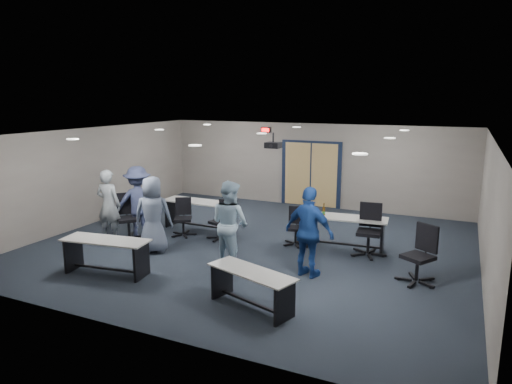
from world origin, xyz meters
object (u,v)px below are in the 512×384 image
at_px(table_front_right, 252,283).
at_px(chair_back_b, 220,220).
at_px(chair_loose_right, 418,255).
at_px(chair_back_c, 296,227).
at_px(person_back, 138,202).
at_px(person_lightblue, 230,223).
at_px(person_navy, 309,232).
at_px(chair_back_a, 183,217).
at_px(chair_back_d, 369,230).
at_px(person_plaid, 153,215).
at_px(person_gray, 109,205).
at_px(chair_loose_left, 128,217).
at_px(table_back_left, 198,210).
at_px(table_front_left, 106,250).
at_px(table_back_right, 346,227).

bearing_deg(table_front_right, chair_back_b, 145.03).
bearing_deg(chair_loose_right, chair_back_c, -170.70).
bearing_deg(person_back, person_lightblue, 128.28).
bearing_deg(person_navy, chair_back_a, -4.42).
distance_m(chair_back_d, person_plaid, 4.92).
bearing_deg(table_front_right, person_gray, 176.05).
bearing_deg(chair_back_a, chair_loose_left, -170.48).
height_order(chair_loose_left, person_lightblue, person_lightblue).
bearing_deg(chair_back_a, person_gray, -173.57).
xyz_separation_m(table_front_right, table_back_left, (-3.35, 3.71, 0.08)).
height_order(table_front_left, table_front_right, table_front_left).
bearing_deg(table_front_left, chair_loose_left, 111.00).
relative_size(chair_back_c, chair_loose_right, 0.81).
height_order(chair_back_a, chair_back_b, chair_back_b).
height_order(table_front_right, table_back_left, table_back_left).
xyz_separation_m(person_lightblue, person_navy, (1.73, 0.07, 0.00)).
distance_m(chair_back_a, person_gray, 1.86).
distance_m(table_back_left, person_navy, 4.28).
height_order(table_back_right, chair_loose_right, chair_loose_right).
height_order(chair_back_b, chair_loose_right, chair_loose_right).
distance_m(table_back_left, chair_back_c, 2.90).
distance_m(chair_back_b, person_plaid, 1.78).
relative_size(table_back_right, person_navy, 1.07).
height_order(chair_back_a, person_back, person_back).
relative_size(table_front_right, table_back_right, 0.88).
distance_m(chair_loose_left, person_gray, 0.56).
xyz_separation_m(table_front_left, person_back, (-1.02, 2.30, 0.42)).
xyz_separation_m(chair_back_d, person_back, (-5.64, -0.99, 0.32)).
relative_size(chair_back_b, person_lightblue, 0.53).
bearing_deg(chair_back_d, table_front_right, -115.37).
bearing_deg(person_plaid, chair_loose_left, -46.27).
height_order(chair_loose_left, chair_loose_right, chair_loose_left).
bearing_deg(chair_loose_left, table_front_left, -108.35).
xyz_separation_m(chair_back_a, person_lightblue, (2.07, -1.32, 0.43)).
height_order(table_front_left, chair_loose_right, chair_loose_right).
height_order(chair_back_d, person_lightblue, person_lightblue).
relative_size(table_back_left, person_navy, 1.05).
xyz_separation_m(table_back_right, chair_loose_right, (1.75, -1.43, 0.03)).
xyz_separation_m(chair_back_a, chair_back_b, (1.01, 0.13, 0.00)).
height_order(table_front_left, person_gray, person_gray).
bearing_deg(person_back, table_front_left, 76.65).
bearing_deg(chair_back_d, chair_loose_right, -50.14).
bearing_deg(table_back_right, table_front_left, -143.53).
xyz_separation_m(chair_back_c, person_navy, (0.90, -1.74, 0.45)).
bearing_deg(person_back, person_plaid, 105.71).
xyz_separation_m(chair_back_b, person_gray, (-2.50, -1.16, 0.41)).
bearing_deg(chair_back_a, chair_loose_right, -35.13).
bearing_deg(person_navy, person_plaid, 15.06).
xyz_separation_m(chair_back_c, chair_loose_right, (2.91, -1.20, 0.11)).
xyz_separation_m(table_back_right, chair_back_a, (-4.06, -0.73, -0.05)).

